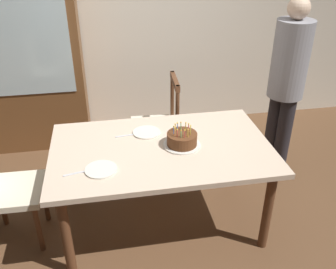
# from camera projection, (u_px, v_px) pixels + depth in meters

# --- Properties ---
(ground) EXTENTS (6.40, 6.40, 0.00)m
(ground) POSITION_uv_depth(u_px,v_px,m) (162.00, 220.00, 3.12)
(ground) COLOR brown
(back_wall) EXTENTS (6.40, 0.10, 2.60)m
(back_wall) POSITION_uv_depth(u_px,v_px,m) (134.00, 16.00, 4.06)
(back_wall) COLOR silver
(back_wall) RESTS_ON ground
(dining_table) EXTENTS (1.64, 1.01, 0.73)m
(dining_table) POSITION_uv_depth(u_px,v_px,m) (162.00, 156.00, 2.80)
(dining_table) COLOR beige
(dining_table) RESTS_ON ground
(birthday_cake) EXTENTS (0.28, 0.28, 0.17)m
(birthday_cake) POSITION_uv_depth(u_px,v_px,m) (182.00, 140.00, 2.75)
(birthday_cake) COLOR silver
(birthday_cake) RESTS_ON dining_table
(plate_near_celebrant) EXTENTS (0.22, 0.22, 0.01)m
(plate_near_celebrant) POSITION_uv_depth(u_px,v_px,m) (101.00, 169.00, 2.49)
(plate_near_celebrant) COLOR silver
(plate_near_celebrant) RESTS_ON dining_table
(plate_far_side) EXTENTS (0.22, 0.22, 0.01)m
(plate_far_side) POSITION_uv_depth(u_px,v_px,m) (147.00, 132.00, 2.94)
(plate_far_side) COLOR silver
(plate_far_side) RESTS_ON dining_table
(fork_near_celebrant) EXTENTS (0.18, 0.05, 0.01)m
(fork_near_celebrant) POSITION_uv_depth(u_px,v_px,m) (77.00, 173.00, 2.46)
(fork_near_celebrant) COLOR silver
(fork_near_celebrant) RESTS_ON dining_table
(fork_far_side) EXTENTS (0.18, 0.04, 0.01)m
(fork_far_side) POSITION_uv_depth(u_px,v_px,m) (127.00, 135.00, 2.90)
(fork_far_side) COLOR silver
(fork_far_side) RESTS_ON dining_table
(chair_spindle_back) EXTENTS (0.46, 0.46, 0.95)m
(chair_spindle_back) POSITION_uv_depth(u_px,v_px,m) (157.00, 126.00, 3.61)
(chair_spindle_back) COLOR beige
(chair_spindle_back) RESTS_ON ground
(person_guest) EXTENTS (0.32, 0.32, 1.68)m
(person_guest) POSITION_uv_depth(u_px,v_px,m) (287.00, 81.00, 3.31)
(person_guest) COLOR #262328
(person_guest) RESTS_ON ground
(china_cabinet) EXTENTS (1.10, 0.45, 1.90)m
(china_cabinet) POSITION_uv_depth(u_px,v_px,m) (28.00, 61.00, 3.81)
(china_cabinet) COLOR brown
(china_cabinet) RESTS_ON ground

